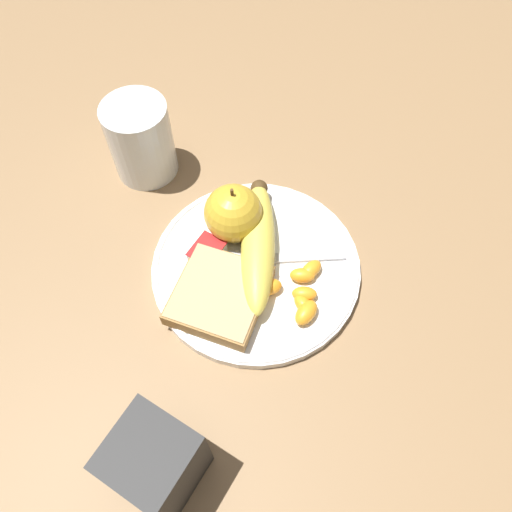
# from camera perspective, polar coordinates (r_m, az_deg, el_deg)

# --- Properties ---
(ground_plane) EXTENTS (3.00, 3.00, 0.00)m
(ground_plane) POSITION_cam_1_polar(r_m,az_deg,el_deg) (0.59, 0.00, -1.62)
(ground_plane) COLOR olive
(plate) EXTENTS (0.24, 0.24, 0.01)m
(plate) POSITION_cam_1_polar(r_m,az_deg,el_deg) (0.58, 0.00, -1.23)
(plate) COLOR white
(plate) RESTS_ON ground_plane
(juice_glass) EXTENTS (0.08, 0.08, 0.10)m
(juice_glass) POSITION_cam_1_polar(r_m,az_deg,el_deg) (0.66, -12.97, 12.59)
(juice_glass) COLOR silver
(juice_glass) RESTS_ON ground_plane
(apple) EXTENTS (0.07, 0.07, 0.08)m
(apple) POSITION_cam_1_polar(r_m,az_deg,el_deg) (0.57, -2.61, 4.89)
(apple) COLOR gold
(apple) RESTS_ON plate
(banana) EXTENTS (0.17, 0.12, 0.04)m
(banana) POSITION_cam_1_polar(r_m,az_deg,el_deg) (0.57, 0.24, 1.49)
(banana) COLOR #E0CC4C
(banana) RESTS_ON plate
(bread_slice) EXTENTS (0.12, 0.11, 0.02)m
(bread_slice) POSITION_cam_1_polar(r_m,az_deg,el_deg) (0.55, -4.17, -4.47)
(bread_slice) COLOR olive
(bread_slice) RESTS_ON plate
(fork) EXTENTS (0.11, 0.15, 0.00)m
(fork) POSITION_cam_1_polar(r_m,az_deg,el_deg) (0.58, 0.17, -0.40)
(fork) COLOR #B2B2B7
(fork) RESTS_ON plate
(jam_packet) EXTENTS (0.04, 0.03, 0.02)m
(jam_packet) POSITION_cam_1_polar(r_m,az_deg,el_deg) (0.57, -5.59, 0.33)
(jam_packet) COLOR white
(jam_packet) RESTS_ON plate
(orange_segment_0) EXTENTS (0.02, 0.03, 0.02)m
(orange_segment_0) POSITION_cam_1_polar(r_m,az_deg,el_deg) (0.56, 0.05, -2.39)
(orange_segment_0) COLOR orange
(orange_segment_0) RESTS_ON plate
(orange_segment_1) EXTENTS (0.02, 0.03, 0.01)m
(orange_segment_1) POSITION_cam_1_polar(r_m,az_deg,el_deg) (0.55, 5.38, -5.49)
(orange_segment_1) COLOR orange
(orange_segment_1) RESTS_ON plate
(orange_segment_2) EXTENTS (0.03, 0.03, 0.02)m
(orange_segment_2) POSITION_cam_1_polar(r_m,az_deg,el_deg) (0.56, 5.33, -2.22)
(orange_segment_2) COLOR orange
(orange_segment_2) RESTS_ON plate
(orange_segment_3) EXTENTS (0.04, 0.04, 0.02)m
(orange_segment_3) POSITION_cam_1_polar(r_m,az_deg,el_deg) (0.55, 1.32, -3.58)
(orange_segment_3) COLOR orange
(orange_segment_3) RESTS_ON plate
(orange_segment_4) EXTENTS (0.03, 0.03, 0.02)m
(orange_segment_4) POSITION_cam_1_polar(r_m,az_deg,el_deg) (0.55, 5.55, -4.33)
(orange_segment_4) COLOR orange
(orange_segment_4) RESTS_ON plate
(orange_segment_5) EXTENTS (0.03, 0.02, 0.02)m
(orange_segment_5) POSITION_cam_1_polar(r_m,az_deg,el_deg) (0.54, 5.76, -6.45)
(orange_segment_5) COLOR orange
(orange_segment_5) RESTS_ON plate
(orange_segment_6) EXTENTS (0.03, 0.02, 0.02)m
(orange_segment_6) POSITION_cam_1_polar(r_m,az_deg,el_deg) (0.57, 6.31, -1.55)
(orange_segment_6) COLOR orange
(orange_segment_6) RESTS_ON plate
(condiment_caddy) EXTENTS (0.07, 0.07, 0.10)m
(condiment_caddy) POSITION_cam_1_polar(r_m,az_deg,el_deg) (0.47, -11.37, -22.14)
(condiment_caddy) COLOR #2D2D2D
(condiment_caddy) RESTS_ON ground_plane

